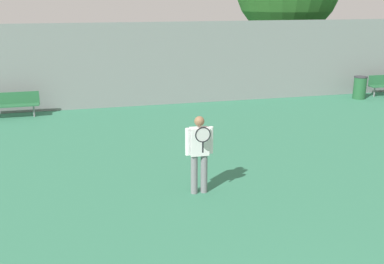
% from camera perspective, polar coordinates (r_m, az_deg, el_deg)
% --- Properties ---
extents(tennis_player, '(0.58, 0.40, 1.64)m').
position_cam_1_polar(tennis_player, '(9.06, 0.94, -2.35)').
color(tennis_player, slate).
rests_on(tennis_player, ground_plane).
extents(bench_courtside_far, '(2.01, 0.40, 0.85)m').
position_cam_1_polar(bench_courtside_far, '(16.26, -22.33, 3.49)').
color(bench_courtside_far, '#28663D').
rests_on(bench_courtside_far, ground_plane).
extents(trash_bin, '(0.52, 0.52, 0.90)m').
position_cam_1_polar(trash_bin, '(19.17, 20.53, 5.31)').
color(trash_bin, '#235B33').
rests_on(trash_bin, ground_plane).
extents(back_fence, '(31.88, 0.06, 3.06)m').
position_cam_1_polar(back_fence, '(16.76, -5.34, 8.53)').
color(back_fence, gray).
rests_on(back_fence, ground_plane).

